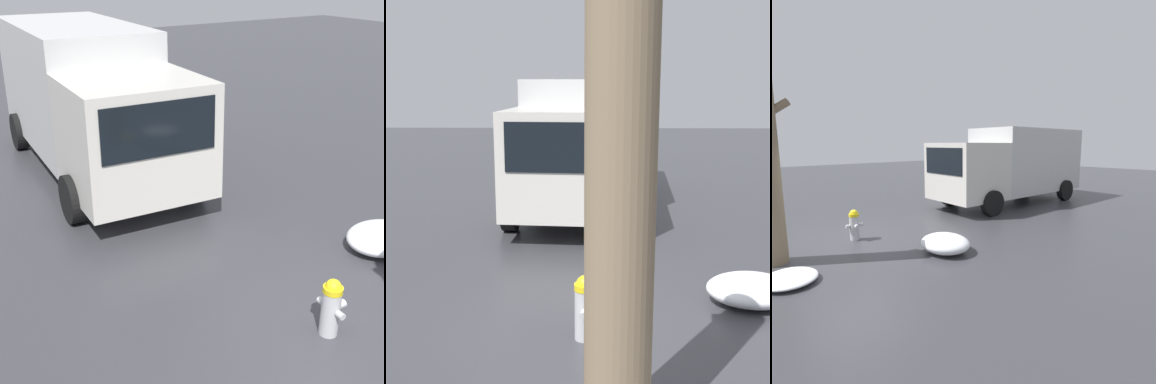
{
  "view_description": "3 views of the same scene",
  "coord_description": "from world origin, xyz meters",
  "views": [
    {
      "loc": [
        -3.77,
        4.45,
        4.44
      ],
      "look_at": [
        2.99,
        0.17,
        0.91
      ],
      "focal_mm": 50.0,
      "sensor_mm": 36.0,
      "label": 1
    },
    {
      "loc": [
        -5.98,
        -0.05,
        3.06
      ],
      "look_at": [
        3.64,
        0.16,
        1.06
      ],
      "focal_mm": 50.0,
      "sensor_mm": 36.0,
      "label": 2
    },
    {
      "loc": [
        -3.28,
        -7.35,
        2.47
      ],
      "look_at": [
        3.42,
        -0.6,
        0.95
      ],
      "focal_mm": 28.0,
      "sensor_mm": 36.0,
      "label": 3
    }
  ],
  "objects": [
    {
      "name": "snow_pile_by_hydrant",
      "position": [
        -1.95,
        -1.55,
        0.09
      ],
      "size": [
        0.94,
        0.99,
        0.18
      ],
      "color": "white",
      "rests_on": "ground_plane"
    },
    {
      "name": "snow_pile_curbside",
      "position": [
        1.09,
        -2.33,
        0.21
      ],
      "size": [
        1.03,
        1.26,
        0.41
      ],
      "color": "white",
      "rests_on": "ground_plane"
    },
    {
      "name": "ground_plane",
      "position": [
        0.0,
        0.0,
        0.0
      ],
      "size": [
        60.0,
        60.0,
        0.0
      ],
      "primitive_type": "plane",
      "color": "#38383D"
    },
    {
      "name": "fire_hydrant",
      "position": [
        -0.0,
        -0.0,
        0.41
      ],
      "size": [
        0.44,
        0.35,
        0.81
      ],
      "rotation": [
        0.0,
        0.0,
        4.65
      ],
      "color": "#B7B7BC",
      "rests_on": "ground_plane"
    },
    {
      "name": "delivery_truck",
      "position": [
        7.17,
        0.2,
        1.68
      ],
      "size": [
        7.21,
        3.1,
        3.11
      ],
      "rotation": [
        0.0,
        0.0,
        1.5
      ],
      "color": "beige",
      "rests_on": "ground_plane"
    }
  ]
}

